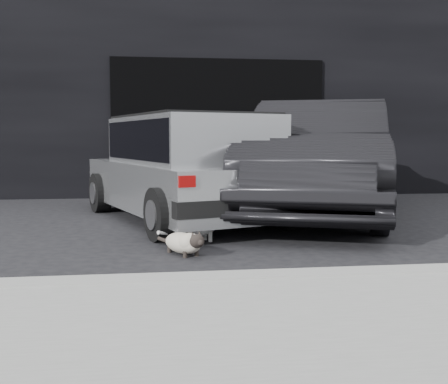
{
  "coord_description": "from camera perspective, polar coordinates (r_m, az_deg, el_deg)",
  "views": [
    {
      "loc": [
        -0.35,
        -6.61,
        1.12
      ],
      "look_at": [
        0.47,
        -0.66,
        0.54
      ],
      "focal_mm": 45.0,
      "sensor_mm": 36.0,
      "label": 1
    }
  ],
  "objects": [
    {
      "name": "cat_white",
      "position": [
        6.07,
        -2.72,
        -3.38
      ],
      "size": [
        0.75,
        0.43,
        0.38
      ],
      "rotation": [
        0.0,
        0.0,
        -1.23
      ],
      "color": "silver",
      "rests_on": "ground"
    },
    {
      "name": "curb",
      "position": [
        4.36,
        10.56,
        -8.66
      ],
      "size": [
        18.0,
        0.25,
        0.12
      ],
      "primitive_type": "cube",
      "color": "gray",
      "rests_on": "ground"
    },
    {
      "name": "building_facade",
      "position": [
        12.75,
        -1.73,
        11.72
      ],
      "size": [
        34.0,
        4.0,
        5.0
      ],
      "primitive_type": "cube",
      "color": "black",
      "rests_on": "ground"
    },
    {
      "name": "cat_siamese",
      "position": [
        5.4,
        -3.96,
        -5.18
      ],
      "size": [
        0.47,
        0.68,
        0.26
      ],
      "rotation": [
        0.0,
        0.0,
        3.61
      ],
      "color": "beige",
      "rests_on": "ground"
    },
    {
      "name": "silver_hatchback",
      "position": [
        7.56,
        -3.75,
        2.91
      ],
      "size": [
        2.86,
        4.21,
        1.43
      ],
      "rotation": [
        0.0,
        0.0,
        0.32
      ],
      "color": "#A5A7A9",
      "rests_on": "ground"
    },
    {
      "name": "garage_opening",
      "position": [
        10.68,
        -0.57,
        6.47
      ],
      "size": [
        4.0,
        0.1,
        2.6
      ],
      "primitive_type": "cube",
      "color": "black",
      "rests_on": "ground"
    },
    {
      "name": "ground",
      "position": [
        6.71,
        -4.75,
        -4.12
      ],
      "size": [
        80.0,
        80.0,
        0.0
      ],
      "primitive_type": "plane",
      "color": "black",
      "rests_on": "ground"
    },
    {
      "name": "second_car",
      "position": [
        8.12,
        9.75,
        3.4
      ],
      "size": [
        3.42,
        5.35,
        1.67
      ],
      "primitive_type": "imported",
      "rotation": [
        0.0,
        0.0,
        -0.36
      ],
      "color": "black",
      "rests_on": "ground"
    },
    {
      "name": "sidewalk",
      "position": [
        3.29,
        17.33,
        -13.62
      ],
      "size": [
        18.0,
        2.2,
        0.11
      ],
      "primitive_type": "cube",
      "color": "gray",
      "rests_on": "ground"
    }
  ]
}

